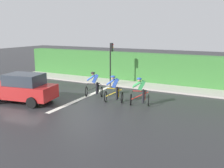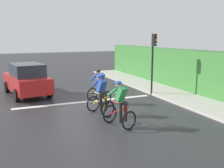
{
  "view_description": "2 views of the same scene",
  "coord_description": "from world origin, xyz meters",
  "px_view_note": "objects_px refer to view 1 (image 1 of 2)",
  "views": [
    {
      "loc": [
        13.07,
        8.94,
        4.36
      ],
      "look_at": [
        -0.96,
        1.7,
        0.88
      ],
      "focal_mm": 40.0,
      "sensor_mm": 36.0,
      "label": 1
    },
    {
      "loc": [
        3.65,
        12.09,
        3.22
      ],
      "look_at": [
        -0.85,
        1.42,
        1.06
      ],
      "focal_mm": 41.26,
      "sensor_mm": 36.0,
      "label": 2
    }
  ],
  "objects_px": {
    "cyclist_second": "(114,90)",
    "car_red": "(22,88)",
    "cyclist_lead": "(140,92)",
    "traffic_light_near_crossing": "(111,58)",
    "cyclist_mid": "(94,85)"
  },
  "relations": [
    {
      "from": "car_red",
      "to": "traffic_light_near_crossing",
      "type": "xyz_separation_m",
      "value": [
        -6.37,
        2.72,
        1.35
      ]
    },
    {
      "from": "cyclist_second",
      "to": "traffic_light_near_crossing",
      "type": "bearing_deg",
      "value": -149.88
    },
    {
      "from": "cyclist_lead",
      "to": "cyclist_second",
      "type": "xyz_separation_m",
      "value": [
        0.13,
        -1.62,
        0.0
      ]
    },
    {
      "from": "cyclist_mid",
      "to": "traffic_light_near_crossing",
      "type": "distance_m",
      "value": 3.62
    },
    {
      "from": "cyclist_lead",
      "to": "traffic_light_near_crossing",
      "type": "distance_m",
      "value": 5.57
    },
    {
      "from": "cyclist_lead",
      "to": "cyclist_second",
      "type": "bearing_deg",
      "value": -85.48
    },
    {
      "from": "cyclist_second",
      "to": "traffic_light_near_crossing",
      "type": "height_order",
      "value": "traffic_light_near_crossing"
    },
    {
      "from": "cyclist_lead",
      "to": "traffic_light_near_crossing",
      "type": "bearing_deg",
      "value": -134.06
    },
    {
      "from": "cyclist_second",
      "to": "car_red",
      "type": "xyz_separation_m",
      "value": [
        2.49,
        -4.97,
        0.08
      ]
    },
    {
      "from": "cyclist_second",
      "to": "cyclist_lead",
      "type": "bearing_deg",
      "value": 94.52
    },
    {
      "from": "cyclist_lead",
      "to": "cyclist_second",
      "type": "distance_m",
      "value": 1.63
    },
    {
      "from": "cyclist_lead",
      "to": "car_red",
      "type": "distance_m",
      "value": 7.09
    },
    {
      "from": "traffic_light_near_crossing",
      "to": "car_red",
      "type": "bearing_deg",
      "value": -23.13
    },
    {
      "from": "cyclist_mid",
      "to": "car_red",
      "type": "relative_size",
      "value": 0.38
    },
    {
      "from": "cyclist_lead",
      "to": "traffic_light_near_crossing",
      "type": "xyz_separation_m",
      "value": [
        -3.75,
        -3.87,
        1.43
      ]
    }
  ]
}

